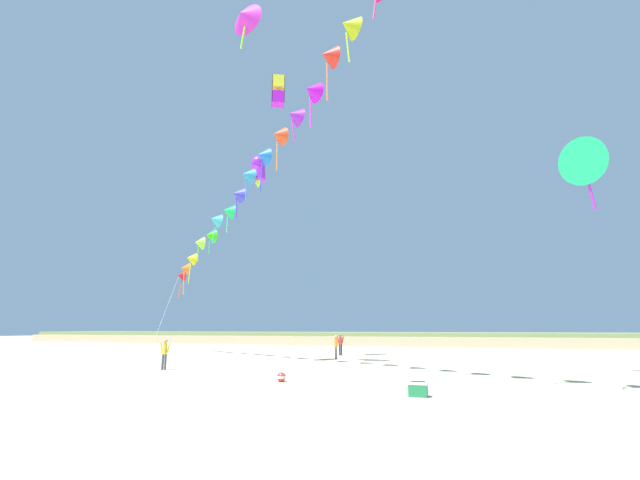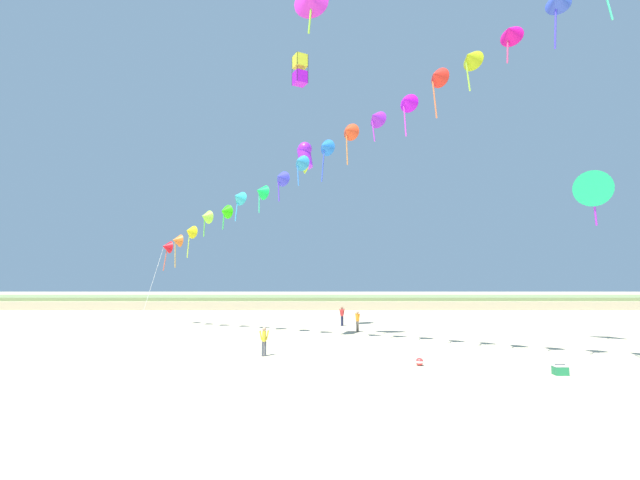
{
  "view_description": "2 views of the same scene",
  "coord_description": "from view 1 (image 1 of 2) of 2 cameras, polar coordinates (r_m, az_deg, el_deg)",
  "views": [
    {
      "loc": [
        8.95,
        -11.49,
        2.05
      ],
      "look_at": [
        0.31,
        12.5,
        7.36
      ],
      "focal_mm": 24.0,
      "sensor_mm": 36.0,
      "label": 1
    },
    {
      "loc": [
        -3.21,
        -16.13,
        4.11
      ],
      "look_at": [
        -3.15,
        8.16,
        6.31
      ],
      "focal_mm": 24.0,
      "sensor_mm": 36.0,
      "label": 2
    }
  ],
  "objects": [
    {
      "name": "large_kite_high_solo",
      "position": [
        36.59,
        -5.6,
        19.13
      ],
      "size": [
        1.34,
        1.34,
        2.39
      ],
      "color": "#A915D3"
    },
    {
      "name": "dune_ridge",
      "position": [
        59.25,
        11.4,
        -12.75
      ],
      "size": [
        120.0,
        13.6,
        1.58
      ],
      "color": "#BFAE8B",
      "rests_on": "ground"
    },
    {
      "name": "beach_cooler",
      "position": [
        14.34,
        12.95,
        -18.85
      ],
      "size": [
        0.58,
        0.41,
        0.46
      ],
      "color": "#23844C",
      "rests_on": "ground"
    },
    {
      "name": "kite_banner_string",
      "position": [
        26.8,
        -6.99,
        11.99
      ],
      "size": [
        31.45,
        23.9,
        19.41
      ],
      "color": "red"
    },
    {
      "name": "large_kite_outer_drift",
      "position": [
        29.59,
        -8.23,
        9.1
      ],
      "size": [
        1.49,
        1.52,
        2.27
      ],
      "color": "#9B25ED"
    },
    {
      "name": "person_near_left",
      "position": [
        34.73,
        2.75,
        -13.52
      ],
      "size": [
        0.51,
        0.43,
        1.68
      ],
      "color": "#282D4C",
      "rests_on": "ground"
    },
    {
      "name": "beach_ball",
      "position": [
        17.82,
        -5.17,
        -17.74
      ],
      "size": [
        0.36,
        0.36,
        0.36
      ],
      "color": "red",
      "rests_on": "ground"
    },
    {
      "name": "large_kite_low_lead",
      "position": [
        24.42,
        31.97,
        8.87
      ],
      "size": [
        2.51,
        2.34,
        3.62
      ],
      "color": "#1FD37C"
    },
    {
      "name": "ground_plane",
      "position": [
        14.71,
        -19.01,
        -19.17
      ],
      "size": [
        240.0,
        240.0,
        0.0
      ],
      "primitive_type": "plane",
      "color": "beige"
    },
    {
      "name": "person_near_right",
      "position": [
        23.97,
        -20.0,
        -13.85
      ],
      "size": [
        0.53,
        0.26,
        1.54
      ],
      "color": "#474C56",
      "rests_on": "ground"
    },
    {
      "name": "large_kite_mid_trail",
      "position": [
        31.58,
        -10.08,
        27.29
      ],
      "size": [
        2.41,
        1.33,
        3.54
      ],
      "color": "#EB2ED1"
    },
    {
      "name": "person_mid_center",
      "position": [
        30.39,
        2.16,
        -13.85
      ],
      "size": [
        0.38,
        0.52,
        1.62
      ],
      "color": "#726656",
      "rests_on": "ground"
    }
  ]
}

